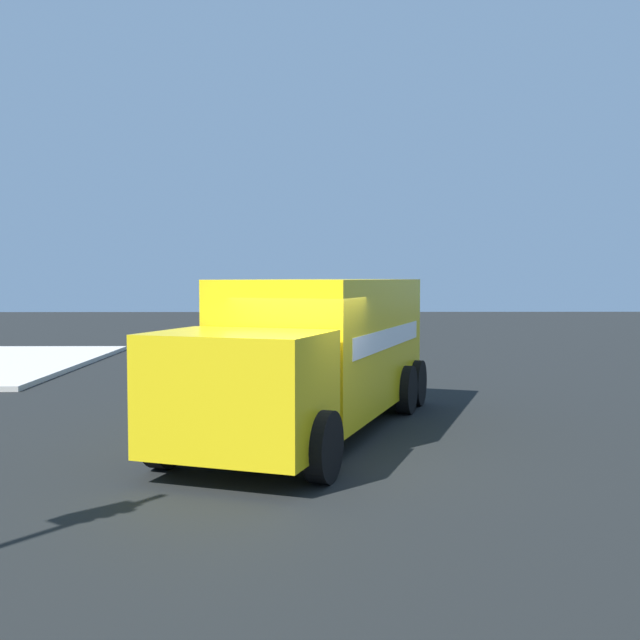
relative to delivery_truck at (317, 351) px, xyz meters
The scene contains 2 objects.
ground_plane 2.95m from the delivery_truck, behind, with size 100.00×100.00×0.00m, color black.
delivery_truck is the anchor object (origin of this frame).
Camera 1 is at (-10.95, -0.05, 2.81)m, focal length 41.39 mm.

